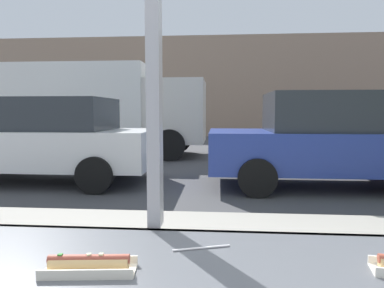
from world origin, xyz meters
name	(u,v)px	position (x,y,z in m)	size (l,w,h in m)	color
ground_plane	(210,163)	(0.00, 8.00, 0.00)	(60.00, 60.00, 0.00)	#424244
sidewalk_strip	(189,266)	(0.00, 1.60, 0.06)	(16.00, 2.80, 0.12)	#9E998E
building_facade_far	(215,87)	(0.00, 18.66, 2.82)	(28.00, 1.20, 5.65)	gray
hotdog_tray_near	(89,264)	(-0.11, -0.33, 0.97)	(0.26, 0.12, 0.05)	beige
loose_straw	(201,248)	(0.19, -0.14, 0.95)	(0.01, 0.01, 0.19)	white
parked_car_white	(47,140)	(-3.11, 5.17, 0.85)	(4.23, 1.92, 1.65)	silver
parked_car_blue	(325,140)	(2.19, 5.17, 0.88)	(4.19, 1.96, 1.74)	#283D93
box_truck	(102,107)	(-3.46, 9.32, 1.55)	(6.29, 2.44, 2.82)	silver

